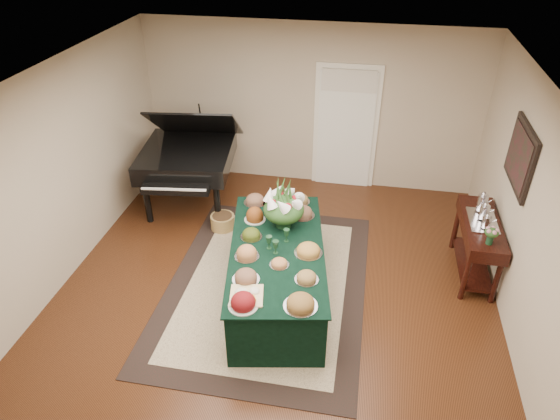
% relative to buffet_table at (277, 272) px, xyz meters
% --- Properties ---
extents(ground, '(6.00, 6.00, 0.00)m').
position_rel_buffet_table_xyz_m(ground, '(-0.03, 0.08, -0.38)').
color(ground, black).
rests_on(ground, ground).
extents(area_rug, '(2.51, 3.52, 0.01)m').
position_rel_buffet_table_xyz_m(area_rug, '(-0.17, 0.18, -0.38)').
color(area_rug, black).
rests_on(area_rug, ground).
extents(kitchen_doorway, '(1.05, 0.07, 2.10)m').
position_rel_buffet_table_xyz_m(kitchen_doorway, '(0.57, 3.05, 0.64)').
color(kitchen_doorway, white).
rests_on(kitchen_doorway, ground).
extents(buffet_table, '(1.51, 2.50, 0.76)m').
position_rel_buffet_table_xyz_m(buffet_table, '(0.00, 0.00, 0.00)').
color(buffet_table, black).
rests_on(buffet_table, ground).
extents(food_platters, '(1.23, 2.40, 0.14)m').
position_rel_buffet_table_xyz_m(food_platters, '(-0.04, 0.05, 0.43)').
color(food_platters, silver).
rests_on(food_platters, buffet_table).
extents(cutting_board, '(0.40, 0.40, 0.10)m').
position_rel_buffet_table_xyz_m(cutting_board, '(-0.16, -0.87, 0.41)').
color(cutting_board, tan).
rests_on(cutting_board, buffet_table).
extents(green_goblets, '(0.25, 0.33, 0.18)m').
position_rel_buffet_table_xyz_m(green_goblets, '(0.00, 0.01, 0.47)').
color(green_goblets, '#16371F').
rests_on(green_goblets, buffet_table).
extents(floral_centerpiece, '(0.53, 0.53, 0.53)m').
position_rel_buffet_table_xyz_m(floral_centerpiece, '(-0.01, 0.48, 0.69)').
color(floral_centerpiece, '#16371F').
rests_on(floral_centerpiece, buffet_table).
extents(grand_piano, '(1.62, 1.80, 1.70)m').
position_rel_buffet_table_xyz_m(grand_piano, '(-1.79, 1.95, 0.46)').
color(grand_piano, black).
rests_on(grand_piano, ground).
extents(wicker_basket, '(0.36, 0.36, 0.22)m').
position_rel_buffet_table_xyz_m(wicker_basket, '(-1.09, 1.33, -0.27)').
color(wicker_basket, olive).
rests_on(wicker_basket, ground).
extents(mahogany_sideboard, '(0.45, 1.29, 0.82)m').
position_rel_buffet_table_xyz_m(mahogany_sideboard, '(2.46, 0.93, 0.25)').
color(mahogany_sideboard, black).
rests_on(mahogany_sideboard, ground).
extents(tea_service, '(0.34, 0.58, 0.30)m').
position_rel_buffet_table_xyz_m(tea_service, '(2.46, 0.99, 0.55)').
color(tea_service, silver).
rests_on(tea_service, mahogany_sideboard).
extents(pink_bouquet, '(0.18, 0.18, 0.23)m').
position_rel_buffet_table_xyz_m(pink_bouquet, '(2.46, 0.47, 0.58)').
color(pink_bouquet, '#16371F').
rests_on(pink_bouquet, mahogany_sideboard).
extents(wall_painting, '(0.05, 0.95, 0.75)m').
position_rel_buffet_table_xyz_m(wall_painting, '(2.68, 0.93, 1.37)').
color(wall_painting, black).
rests_on(wall_painting, ground).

